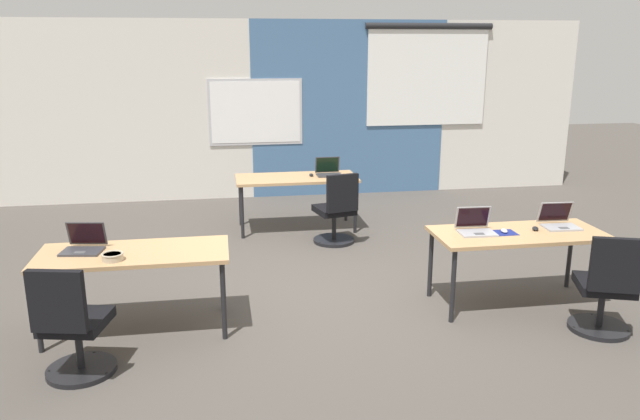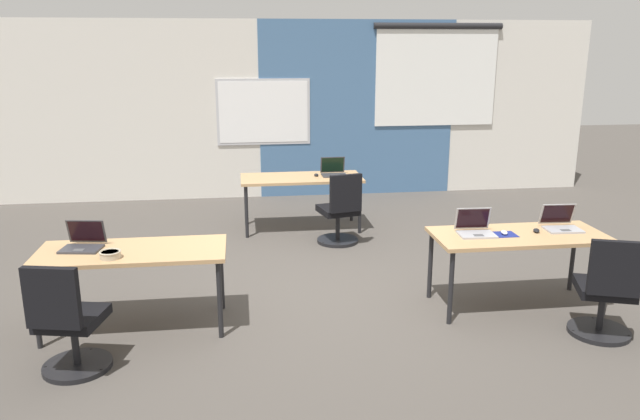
{
  "view_description": "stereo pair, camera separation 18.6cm",
  "coord_description": "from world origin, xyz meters",
  "px_view_note": "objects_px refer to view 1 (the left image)",
  "views": [
    {
      "loc": [
        -0.98,
        -5.75,
        2.43
      ],
      "look_at": [
        -0.02,
        0.11,
        0.82
      ],
      "focal_mm": 34.62,
      "sensor_mm": 36.0,
      "label": 1
    },
    {
      "loc": [
        -0.8,
        -5.78,
        2.43
      ],
      "look_at": [
        -0.02,
        0.11,
        0.82
      ],
      "focal_mm": 34.62,
      "sensor_mm": 36.0,
      "label": 2
    }
  ],
  "objects_px": {
    "laptop_far_right": "(329,171)",
    "chair_near_right_end": "(606,293)",
    "desk_near_right": "(518,238)",
    "chair_near_left_end": "(73,331)",
    "laptop_near_left_end": "(84,245)",
    "snack_bowl": "(112,256)",
    "mouse_far_right": "(311,175)",
    "chair_far_right": "(336,215)",
    "laptop_near_right_inner": "(476,227)",
    "desk_far_center": "(296,181)",
    "laptop_near_right_end": "(559,222)",
    "desk_near_left": "(134,258)",
    "mouse_near_right_inner": "(504,231)",
    "mouse_near_right_end": "(535,228)"
  },
  "relations": [
    {
      "from": "laptop_near_right_end",
      "to": "desk_near_left",
      "type": "bearing_deg",
      "value": -175.67
    },
    {
      "from": "desk_near_left",
      "to": "chair_near_left_end",
      "type": "distance_m",
      "value": 0.88
    },
    {
      "from": "desk_near_left",
      "to": "mouse_near_right_inner",
      "type": "relative_size",
      "value": 14.97
    },
    {
      "from": "laptop_far_right",
      "to": "chair_far_right",
      "type": "relative_size",
      "value": 0.37
    },
    {
      "from": "laptop_near_right_inner",
      "to": "laptop_far_right",
      "type": "bearing_deg",
      "value": 110.44
    },
    {
      "from": "laptop_near_left_end",
      "to": "chair_near_left_end",
      "type": "bearing_deg",
      "value": -77.5
    },
    {
      "from": "mouse_far_right",
      "to": "chair_far_right",
      "type": "bearing_deg",
      "value": -74.04
    },
    {
      "from": "chair_far_right",
      "to": "mouse_far_right",
      "type": "bearing_deg",
      "value": -87.05
    },
    {
      "from": "laptop_near_left_end",
      "to": "mouse_far_right",
      "type": "height_order",
      "value": "laptop_near_left_end"
    },
    {
      "from": "chair_near_right_end",
      "to": "snack_bowl",
      "type": "height_order",
      "value": "chair_near_right_end"
    },
    {
      "from": "mouse_near_right_end",
      "to": "chair_far_right",
      "type": "bearing_deg",
      "value": 126.44
    },
    {
      "from": "snack_bowl",
      "to": "mouse_near_right_inner",
      "type": "bearing_deg",
      "value": 3.2
    },
    {
      "from": "desk_far_center",
      "to": "laptop_near_right_inner",
      "type": "distance_m",
      "value": 3.06
    },
    {
      "from": "desk_near_left",
      "to": "mouse_far_right",
      "type": "bearing_deg",
      "value": 55.24
    },
    {
      "from": "mouse_near_right_inner",
      "to": "chair_near_left_end",
      "type": "relative_size",
      "value": 0.12
    },
    {
      "from": "laptop_far_right",
      "to": "laptop_near_right_end",
      "type": "height_order",
      "value": "laptop_far_right"
    },
    {
      "from": "mouse_near_right_inner",
      "to": "mouse_far_right",
      "type": "bearing_deg",
      "value": 116.42
    },
    {
      "from": "desk_near_left",
      "to": "laptop_near_right_inner",
      "type": "relative_size",
      "value": 4.67
    },
    {
      "from": "chair_near_left_end",
      "to": "snack_bowl",
      "type": "bearing_deg",
      "value": -100.02
    },
    {
      "from": "chair_near_left_end",
      "to": "laptop_near_right_inner",
      "type": "bearing_deg",
      "value": -154.5
    },
    {
      "from": "desk_near_right",
      "to": "desk_near_left",
      "type": "bearing_deg",
      "value": 180.0
    },
    {
      "from": "laptop_near_left_end",
      "to": "snack_bowl",
      "type": "height_order",
      "value": "laptop_near_left_end"
    },
    {
      "from": "chair_near_left_end",
      "to": "chair_near_right_end",
      "type": "xyz_separation_m",
      "value": [
        4.33,
        0.03,
        0.0
      ]
    },
    {
      "from": "chair_far_right",
      "to": "snack_bowl",
      "type": "xyz_separation_m",
      "value": [
        -2.3,
        -2.29,
        0.38
      ]
    },
    {
      "from": "chair_far_right",
      "to": "chair_near_right_end",
      "type": "distance_m",
      "value": 3.34
    },
    {
      "from": "desk_far_center",
      "to": "laptop_near_left_end",
      "type": "relative_size",
      "value": 4.31
    },
    {
      "from": "laptop_near_left_end",
      "to": "mouse_near_right_end",
      "type": "distance_m",
      "value": 4.1
    },
    {
      "from": "desk_far_center",
      "to": "chair_far_right",
      "type": "xyz_separation_m",
      "value": [
        0.41,
        -0.71,
        -0.28
      ]
    },
    {
      "from": "desk_far_center",
      "to": "chair_far_right",
      "type": "height_order",
      "value": "chair_far_right"
    },
    {
      "from": "desk_far_center",
      "to": "snack_bowl",
      "type": "distance_m",
      "value": 3.54
    },
    {
      "from": "mouse_near_right_end",
      "to": "desk_near_right",
      "type": "bearing_deg",
      "value": -171.22
    },
    {
      "from": "laptop_near_left_end",
      "to": "snack_bowl",
      "type": "relative_size",
      "value": 2.09
    },
    {
      "from": "laptop_far_right",
      "to": "mouse_near_right_end",
      "type": "bearing_deg",
      "value": -63.73
    },
    {
      "from": "desk_far_center",
      "to": "chair_near_right_end",
      "type": "xyz_separation_m",
      "value": [
        2.21,
        -3.53,
        -0.28
      ]
    },
    {
      "from": "snack_bowl",
      "to": "laptop_near_right_end",
      "type": "bearing_deg",
      "value": 4.15
    },
    {
      "from": "laptop_near_right_inner",
      "to": "laptop_near_right_end",
      "type": "relative_size",
      "value": 0.99
    },
    {
      "from": "chair_near_right_end",
      "to": "mouse_far_right",
      "type": "bearing_deg",
      "value": -41.31
    },
    {
      "from": "laptop_near_right_inner",
      "to": "laptop_near_left_end",
      "type": "relative_size",
      "value": 0.92
    },
    {
      "from": "desk_near_left",
      "to": "laptop_near_right_end",
      "type": "relative_size",
      "value": 4.64
    },
    {
      "from": "desk_far_center",
      "to": "laptop_far_right",
      "type": "relative_size",
      "value": 4.74
    },
    {
      "from": "laptop_far_right",
      "to": "laptop_near_right_inner",
      "type": "bearing_deg",
      "value": -73.77
    },
    {
      "from": "mouse_near_right_inner",
      "to": "laptop_far_right",
      "type": "height_order",
      "value": "laptop_far_right"
    },
    {
      "from": "desk_near_right",
      "to": "laptop_far_right",
      "type": "bearing_deg",
      "value": 114.67
    },
    {
      "from": "desk_far_center",
      "to": "chair_near_right_end",
      "type": "relative_size",
      "value": 1.74
    },
    {
      "from": "desk_near_right",
      "to": "chair_near_left_end",
      "type": "distance_m",
      "value": 3.95
    },
    {
      "from": "laptop_far_right",
      "to": "chair_near_right_end",
      "type": "distance_m",
      "value": 4.0
    },
    {
      "from": "mouse_far_right",
      "to": "desk_near_right",
      "type": "bearing_deg",
      "value": -61.17
    },
    {
      "from": "laptop_far_right",
      "to": "laptop_near_right_end",
      "type": "bearing_deg",
      "value": -58.83
    },
    {
      "from": "desk_near_right",
      "to": "chair_near_left_end",
      "type": "xyz_separation_m",
      "value": [
        -3.87,
        -0.75,
        -0.28
      ]
    },
    {
      "from": "desk_near_left",
      "to": "desk_far_center",
      "type": "height_order",
      "value": "same"
    }
  ]
}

